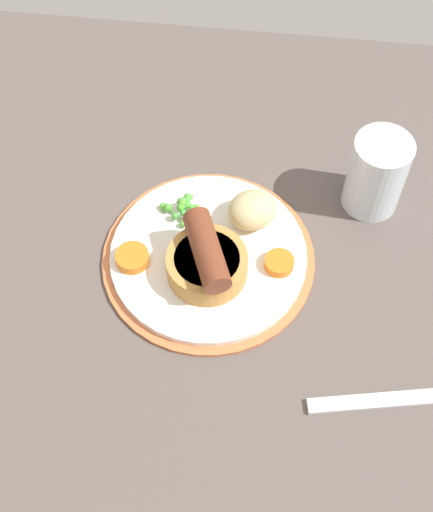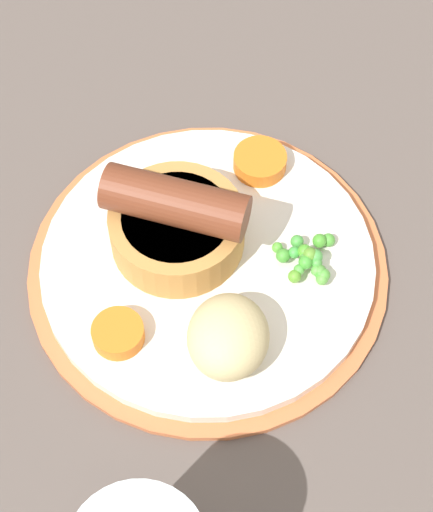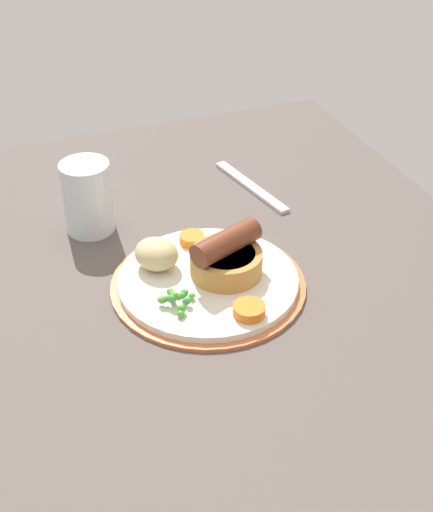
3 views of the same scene
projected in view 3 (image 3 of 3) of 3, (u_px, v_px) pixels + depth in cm
name	position (u px, v px, depth cm)	size (l,w,h in cm)	color
dining_table	(224.00, 322.00, 87.39)	(110.00, 80.00, 3.00)	#564C47
dinner_plate	(209.00, 283.00, 90.46)	(24.88, 24.88, 1.40)	#CC6B3D
sausage_pudding	(226.00, 257.00, 89.44)	(9.18, 9.99, 6.23)	#BC8442
pea_pile	(175.00, 299.00, 84.82)	(4.91, 4.68, 1.95)	#57922F
potato_chunk_0	(156.00, 254.00, 90.74)	(5.16, 5.85, 3.96)	#CCB77F
carrot_slice_0	(249.00, 310.00, 83.67)	(3.86, 3.86, 1.28)	orange
carrot_slice_1	(192.00, 239.00, 96.10)	(3.38, 3.38, 1.21)	orange
fork	(251.00, 186.00, 111.17)	(18.00, 1.60, 0.60)	silver
drinking_glass	(88.00, 197.00, 98.85)	(6.91, 6.91, 10.36)	silver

